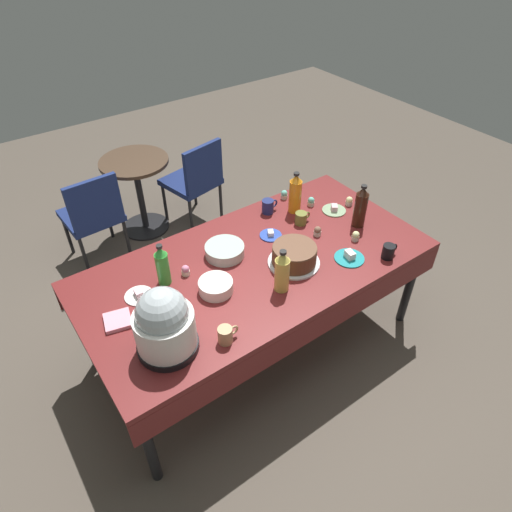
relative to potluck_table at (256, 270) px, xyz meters
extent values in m
plane|color=brown|center=(0.00, 0.00, -0.69)|extent=(9.00, 9.00, 0.00)
cube|color=maroon|center=(0.00, 0.00, 0.04)|extent=(2.20, 1.10, 0.04)
cylinder|color=black|center=(-1.02, -0.47, -0.33)|extent=(0.06, 0.06, 0.71)
cylinder|color=black|center=(1.02, -0.47, -0.33)|extent=(0.06, 0.06, 0.71)
cylinder|color=black|center=(-1.02, 0.47, -0.33)|extent=(0.06, 0.06, 0.71)
cylinder|color=black|center=(1.02, 0.47, -0.33)|extent=(0.06, 0.06, 0.71)
cube|color=maroon|center=(0.00, -0.55, -0.07)|extent=(2.20, 0.01, 0.18)
cube|color=maroon|center=(0.00, 0.55, -0.07)|extent=(2.20, 0.01, 0.18)
cylinder|color=silver|center=(0.19, -0.14, 0.07)|extent=(0.33, 0.33, 0.01)
cylinder|color=brown|center=(0.19, -0.14, 0.13)|extent=(0.28, 0.28, 0.11)
cylinder|color=brown|center=(0.19, -0.14, 0.19)|extent=(0.27, 0.27, 0.01)
cylinder|color=black|center=(-0.75, -0.28, 0.08)|extent=(0.31, 0.31, 0.04)
cylinder|color=white|center=(-0.75, -0.28, 0.20)|extent=(0.30, 0.30, 0.20)
sphere|color=#B2BCC1|center=(-0.75, -0.28, 0.32)|extent=(0.26, 0.26, 0.26)
cylinder|color=#B2C6BC|center=(-0.12, 0.17, 0.10)|extent=(0.25, 0.25, 0.07)
cylinder|color=silver|center=(-0.34, -0.07, 0.10)|extent=(0.20, 0.20, 0.07)
cylinder|color=#2D4CB2|center=(0.24, 0.16, 0.07)|extent=(0.15, 0.15, 0.01)
cube|color=white|center=(0.24, 0.16, 0.09)|extent=(0.06, 0.06, 0.03)
cylinder|color=white|center=(-0.72, 0.15, 0.07)|extent=(0.17, 0.17, 0.01)
cube|color=beige|center=(-0.72, 0.15, 0.09)|extent=(0.04, 0.06, 0.03)
cylinder|color=teal|center=(0.50, -0.31, 0.07)|extent=(0.19, 0.19, 0.01)
cube|color=white|center=(0.50, -0.31, 0.09)|extent=(0.06, 0.07, 0.05)
cylinder|color=#8CA87F|center=(0.79, 0.13, 0.07)|extent=(0.17, 0.17, 0.01)
cube|color=beige|center=(0.79, 0.13, 0.09)|extent=(0.07, 0.07, 0.04)
cylinder|color=beige|center=(-0.41, 0.15, 0.08)|extent=(0.05, 0.05, 0.03)
sphere|color=pink|center=(-0.41, 0.15, 0.11)|extent=(0.05, 0.05, 0.05)
cylinder|color=beige|center=(0.66, -0.20, 0.08)|extent=(0.05, 0.05, 0.03)
sphere|color=beige|center=(0.66, -0.20, 0.11)|extent=(0.05, 0.05, 0.05)
cylinder|color=beige|center=(0.70, 0.29, 0.08)|extent=(0.05, 0.05, 0.03)
sphere|color=#6BC6B2|center=(0.70, 0.29, 0.11)|extent=(0.05, 0.05, 0.05)
cylinder|color=beige|center=(0.60, 0.47, 0.08)|extent=(0.05, 0.05, 0.03)
sphere|color=#6BC6B2|center=(0.60, 0.47, 0.11)|extent=(0.05, 0.05, 0.05)
cylinder|color=beige|center=(0.93, 0.13, 0.08)|extent=(0.05, 0.05, 0.03)
sphere|color=beige|center=(0.93, 0.13, 0.11)|extent=(0.05, 0.05, 0.05)
cylinder|color=beige|center=(0.50, -0.01, 0.08)|extent=(0.05, 0.05, 0.03)
sphere|color=brown|center=(0.50, -0.01, 0.11)|extent=(0.05, 0.05, 0.05)
cylinder|color=gold|center=(-0.02, -0.28, 0.17)|extent=(0.09, 0.09, 0.21)
cone|color=gold|center=(-0.02, -0.28, 0.30)|extent=(0.08, 0.08, 0.05)
cylinder|color=black|center=(-0.02, -0.28, 0.33)|extent=(0.04, 0.04, 0.02)
cylinder|color=#33190F|center=(0.80, -0.09, 0.18)|extent=(0.09, 0.09, 0.25)
cone|color=#33190F|center=(0.80, -0.09, 0.33)|extent=(0.08, 0.08, 0.05)
cylinder|color=black|center=(0.80, -0.09, 0.37)|extent=(0.04, 0.04, 0.02)
cylinder|color=green|center=(-0.54, 0.17, 0.17)|extent=(0.08, 0.08, 0.21)
cone|color=green|center=(-0.54, 0.17, 0.30)|extent=(0.07, 0.07, 0.05)
cylinder|color=black|center=(-0.54, 0.17, 0.33)|extent=(0.04, 0.04, 0.02)
cylinder|color=orange|center=(0.56, 0.30, 0.18)|extent=(0.09, 0.09, 0.24)
cone|color=orange|center=(0.56, 0.30, 0.33)|extent=(0.08, 0.08, 0.05)
cylinder|color=black|center=(0.56, 0.30, 0.36)|extent=(0.04, 0.04, 0.02)
cylinder|color=navy|center=(0.39, 0.40, 0.11)|extent=(0.08, 0.08, 0.10)
torus|color=navy|center=(0.44, 0.40, 0.12)|extent=(0.06, 0.01, 0.06)
cylinder|color=black|center=(0.70, -0.45, 0.11)|extent=(0.08, 0.08, 0.10)
torus|color=black|center=(0.75, -0.45, 0.11)|extent=(0.06, 0.01, 0.06)
cylinder|color=olive|center=(0.49, 0.16, 0.10)|extent=(0.08, 0.08, 0.09)
torus|color=olive|center=(0.55, 0.16, 0.11)|extent=(0.05, 0.01, 0.05)
cylinder|color=tan|center=(-0.49, -0.42, 0.11)|extent=(0.08, 0.08, 0.09)
torus|color=tan|center=(-0.44, -0.42, 0.11)|extent=(0.06, 0.01, 0.06)
cube|color=pink|center=(-0.89, 0.03, 0.07)|extent=(0.17, 0.17, 0.02)
cube|color=navy|center=(-0.55, 1.60, -0.26)|extent=(0.46, 0.46, 0.05)
cube|color=navy|center=(-0.54, 1.40, -0.04)|extent=(0.42, 0.06, 0.40)
cylinder|color=black|center=(-0.37, 1.80, -0.49)|extent=(0.03, 0.03, 0.40)
cylinder|color=black|center=(-0.75, 1.78, -0.49)|extent=(0.03, 0.03, 0.40)
cylinder|color=black|center=(-0.35, 1.42, -0.49)|extent=(0.03, 0.03, 0.40)
cylinder|color=black|center=(-0.73, 1.40, -0.49)|extent=(0.03, 0.03, 0.40)
cube|color=navy|center=(0.40, 1.60, -0.26)|extent=(0.52, 0.52, 0.05)
cube|color=navy|center=(0.44, 1.40, -0.04)|extent=(0.42, 0.13, 0.40)
cylinder|color=black|center=(0.55, 1.83, -0.49)|extent=(0.04, 0.04, 0.40)
cylinder|color=black|center=(0.17, 1.75, -0.49)|extent=(0.04, 0.04, 0.40)
cylinder|color=black|center=(0.63, 1.45, -0.49)|extent=(0.04, 0.04, 0.40)
cylinder|color=black|center=(0.25, 1.37, -0.49)|extent=(0.04, 0.04, 0.40)
cylinder|color=#473323|center=(-0.05, 1.75, 0.02)|extent=(0.60, 0.60, 0.03)
cylinder|color=black|center=(-0.05, 1.75, -0.33)|extent=(0.06, 0.06, 0.67)
cylinder|color=black|center=(-0.05, 1.75, -0.68)|extent=(0.44, 0.44, 0.02)
camera|label=1|loc=(-1.25, -1.74, 1.90)|focal=31.69mm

